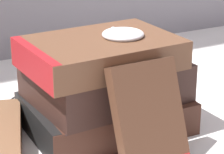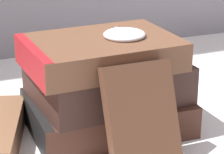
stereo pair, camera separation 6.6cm
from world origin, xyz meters
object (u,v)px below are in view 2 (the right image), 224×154
object	(u,v)px
book_flat_bottom	(103,113)
book_flat_middle	(104,81)
book_flat_top	(97,53)
book_leaning_front	(142,122)
reading_glasses	(19,101)
pocket_watch	(124,35)

from	to	relation	value
book_flat_bottom	book_flat_middle	bearing A→B (deg)	1.40
book_flat_bottom	book_flat_top	world-z (taller)	book_flat_top
book_flat_top	book_leaning_front	bearing A→B (deg)	-83.20
reading_glasses	book_flat_middle	bearing A→B (deg)	-76.24
reading_glasses	book_leaning_front	bearing A→B (deg)	-89.83
book_flat_bottom	reading_glasses	xyz separation A→B (m)	(-0.09, 0.13, -0.02)
book_flat_middle	book_flat_top	world-z (taller)	book_flat_top
book_flat_middle	reading_glasses	xyz separation A→B (m)	(-0.09, 0.13, -0.07)
book_leaning_front	reading_glasses	size ratio (longest dim) A/B	1.10
pocket_watch	book_flat_middle	bearing A→B (deg)	151.82
book_leaning_front	reading_glasses	xyz separation A→B (m)	(-0.09, 0.24, -0.06)
book_flat_top	book_flat_middle	bearing A→B (deg)	37.01
book_flat_top	book_flat_bottom	bearing A→B (deg)	39.43
reading_glasses	book_flat_bottom	bearing A→B (deg)	-76.55
book_flat_bottom	book_flat_middle	xyz separation A→B (m)	(0.00, 0.00, 0.05)
book_flat_middle	pocket_watch	distance (m)	0.07
book_flat_top	reading_glasses	distance (m)	0.19
book_flat_bottom	reading_glasses	world-z (taller)	book_flat_bottom
pocket_watch	book_flat_top	bearing A→B (deg)	176.39
book_leaning_front	reading_glasses	world-z (taller)	book_leaning_front
book_flat_top	book_leaning_front	size ratio (longest dim) A/B	1.57
book_flat_middle	pocket_watch	world-z (taller)	pocket_watch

